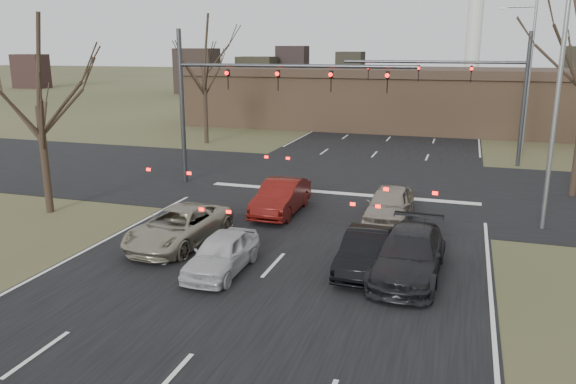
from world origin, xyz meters
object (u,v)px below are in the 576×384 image
(mast_arm_near, at_px, (239,88))
(car_black_hatch, at_px, (366,251))
(streetlight_right_near, at_px, (553,88))
(car_silver_ahead, at_px, (389,205))
(mast_arm_far, at_px, (476,82))
(building, at_px, (423,99))
(car_white_sedan, at_px, (222,253))
(car_red_ahead, at_px, (281,197))
(car_charcoal_sedan, at_px, (409,254))
(car_silver_suv, at_px, (179,227))
(streetlight_right_far, at_px, (527,71))

(mast_arm_near, bearing_deg, car_black_hatch, -48.89)
(streetlight_right_near, height_order, car_silver_ahead, streetlight_right_near)
(mast_arm_far, height_order, streetlight_right_near, streetlight_right_near)
(building, xyz_separation_m, streetlight_right_near, (6.82, -28.00, 2.92))
(building, distance_m, car_silver_ahead, 29.01)
(mast_arm_near, bearing_deg, car_white_sedan, -70.83)
(building, bearing_deg, car_red_ahead, -97.21)
(car_black_hatch, bearing_deg, car_red_ahead, 132.97)
(building, xyz_separation_m, mast_arm_far, (4.18, -15.00, 2.35))
(car_black_hatch, bearing_deg, car_silver_ahead, 91.64)
(car_white_sedan, distance_m, car_charcoal_sedan, 5.96)
(streetlight_right_near, xyz_separation_m, car_silver_suv, (-12.82, -6.06, -4.90))
(building, xyz_separation_m, car_silver_ahead, (1.00, -28.93, -1.92))
(building, bearing_deg, car_charcoal_sedan, -86.09)
(streetlight_right_far, bearing_deg, car_white_sedan, -113.26)
(mast_arm_far, bearing_deg, car_silver_ahead, -102.87)
(mast_arm_far, bearing_deg, car_silver_suv, -118.12)
(car_charcoal_sedan, height_order, car_silver_ahead, car_silver_ahead)
(streetlight_right_near, relative_size, car_red_ahead, 2.25)
(streetlight_right_far, xyz_separation_m, car_silver_suv, (-13.32, -23.06, -4.90))
(mast_arm_far, distance_m, car_silver_ahead, 14.92)
(mast_arm_near, relative_size, streetlight_right_far, 1.21)
(car_white_sedan, xyz_separation_m, car_black_hatch, (4.42, 1.54, 0.02))
(streetlight_right_far, distance_m, car_red_ahead, 21.74)
(streetlight_right_far, relative_size, car_silver_suv, 2.03)
(car_black_hatch, height_order, car_charcoal_sedan, car_charcoal_sedan)
(streetlight_right_near, height_order, car_charcoal_sedan, streetlight_right_near)
(car_charcoal_sedan, height_order, car_red_ahead, car_red_ahead)
(mast_arm_far, xyz_separation_m, car_silver_suv, (-10.18, -19.06, -4.33))
(mast_arm_near, relative_size, car_white_sedan, 3.22)
(streetlight_right_far, distance_m, car_black_hatch, 24.76)
(mast_arm_far, xyz_separation_m, car_red_ahead, (-7.87, -14.11, -4.28))
(streetlight_right_far, height_order, car_silver_ahead, streetlight_right_far)
(building, distance_m, streetlight_right_far, 13.53)
(streetlight_right_near, bearing_deg, car_silver_suv, -154.71)
(building, height_order, streetlight_right_near, streetlight_right_near)
(car_white_sedan, height_order, car_black_hatch, car_black_hatch)
(car_silver_suv, bearing_deg, mast_arm_near, 102.08)
(mast_arm_far, distance_m, car_black_hatch, 20.17)
(building, height_order, mast_arm_near, mast_arm_near)
(car_white_sedan, bearing_deg, mast_arm_near, 108.71)
(streetlight_right_near, xyz_separation_m, streetlight_right_far, (0.50, 17.00, 0.00))
(streetlight_right_near, xyz_separation_m, car_red_ahead, (-10.50, -1.11, -4.85))
(car_charcoal_sedan, relative_size, car_silver_ahead, 1.15)
(mast_arm_near, height_order, car_charcoal_sedan, mast_arm_near)
(car_charcoal_sedan, distance_m, car_silver_ahead, 5.75)
(mast_arm_far, bearing_deg, car_red_ahead, -119.15)
(building, xyz_separation_m, streetlight_right_far, (7.32, -11.00, 2.92))
(car_silver_suv, height_order, car_silver_ahead, car_silver_ahead)
(building, bearing_deg, streetlight_right_near, -76.31)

